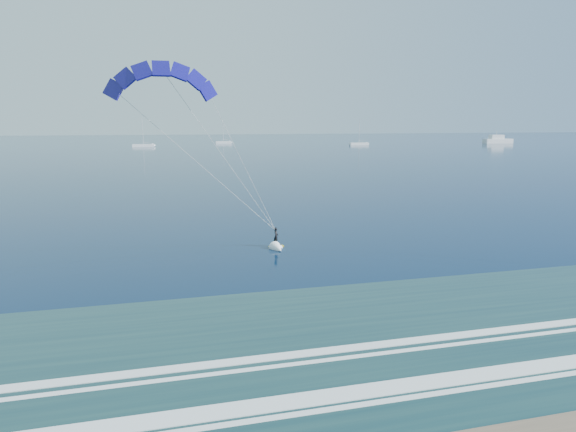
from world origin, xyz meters
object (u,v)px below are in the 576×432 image
Objects in this scene: sailboat_3 at (223,142)px; sailboat_2 at (143,145)px; kitesurfer_rig at (223,157)px; motor_yacht at (497,140)px; sailboat_4 at (359,144)px.

sailboat_2 is at bearing -147.25° from sailboat_3.
motor_yacht is (168.91, 192.54, -6.61)m from kitesurfer_rig.
sailboat_3 is (29.99, 224.28, -7.64)m from kitesurfer_rig.
sailboat_3 is at bearing 150.99° from sailboat_4.
kitesurfer_rig is 1.29× the size of sailboat_2.
motor_yacht is at bearing -12.87° from sailboat_3.
sailboat_4 is (-78.23, -1.92, -1.02)m from motor_yacht.
sailboat_2 is at bearing 175.16° from sailboat_4.
kitesurfer_rig reaches higher than sailboat_3.
sailboat_3 is at bearing 167.13° from motor_yacht.
kitesurfer_rig reaches higher than sailboat_2.
sailboat_2 is (-178.10, 6.54, -1.03)m from motor_yacht.
sailboat_2 is 1.00× the size of sailboat_4.
sailboat_2 is at bearing 92.64° from kitesurfer_rig.
sailboat_2 is 100.22m from sailboat_4.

